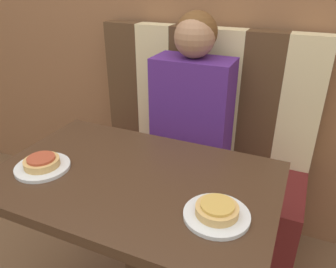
# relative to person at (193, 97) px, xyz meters

# --- Properties ---
(booth_seat) EXTENTS (1.07, 0.46, 0.47)m
(booth_seat) POSITION_rel_person_xyz_m (0.00, -0.00, -0.58)
(booth_seat) COLOR #5B1919
(booth_seat) RESTS_ON ground_plane
(booth_backrest) EXTENTS (1.07, 0.09, 0.62)m
(booth_backrest) POSITION_rel_person_xyz_m (-0.00, 0.18, -0.03)
(booth_backrest) COLOR #4C331E
(booth_backrest) RESTS_ON booth_seat
(dining_table) EXTENTS (0.90, 0.58, 0.73)m
(dining_table) POSITION_rel_person_xyz_m (0.00, -0.55, -0.20)
(dining_table) COLOR #422B1C
(dining_table) RESTS_ON ground_plane
(person) EXTENTS (0.35, 0.20, 0.71)m
(person) POSITION_rel_person_xyz_m (0.00, 0.00, 0.00)
(person) COLOR #4C237A
(person) RESTS_ON booth_seat
(plate_left) EXTENTS (0.18, 0.18, 0.01)m
(plate_left) POSITION_rel_person_xyz_m (-0.30, -0.63, -0.08)
(plate_left) COLOR white
(plate_left) RESTS_ON dining_table
(plate_right) EXTENTS (0.18, 0.18, 0.01)m
(plate_right) POSITION_rel_person_xyz_m (0.30, -0.63, -0.08)
(plate_right) COLOR white
(plate_right) RESTS_ON dining_table
(pizza_left) EXTENTS (0.11, 0.11, 0.03)m
(pizza_left) POSITION_rel_person_xyz_m (-0.30, -0.63, -0.06)
(pizza_left) COLOR tan
(pizza_left) RESTS_ON plate_left
(pizza_right) EXTENTS (0.11, 0.11, 0.03)m
(pizza_right) POSITION_rel_person_xyz_m (0.30, -0.63, -0.06)
(pizza_right) COLOR tan
(pizza_right) RESTS_ON plate_right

